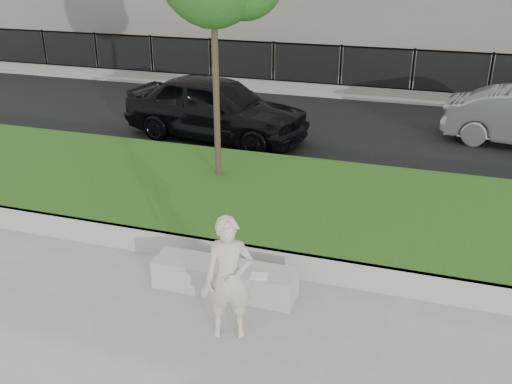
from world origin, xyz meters
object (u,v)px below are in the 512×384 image
(man, at_px, (229,278))
(car_dark, at_px, (216,108))
(stone_bench, at_px, (224,278))
(book, at_px, (259,276))

(man, height_order, car_dark, car_dark)
(stone_bench, height_order, car_dark, car_dark)
(stone_bench, distance_m, car_dark, 6.78)
(car_dark, bearing_deg, stone_bench, -148.05)
(stone_bench, xyz_separation_m, car_dark, (-2.60, 6.23, 0.61))
(stone_bench, bearing_deg, man, -65.14)
(man, bearing_deg, book, 59.04)
(stone_bench, height_order, book, book)
(man, bearing_deg, stone_bench, 95.35)
(man, xyz_separation_m, car_dark, (-3.00, 7.10, 0.03))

